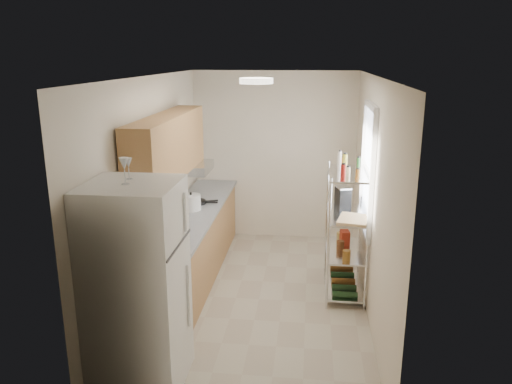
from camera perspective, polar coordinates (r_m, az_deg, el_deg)
room at (r=5.61m, az=0.37°, el=-0.31°), size 2.52×4.42×2.62m
counter_run at (r=6.45m, az=-7.42°, el=-6.26°), size 0.63×3.51×0.90m
upper_cabinets at (r=5.80m, az=-9.99°, el=5.14°), size 0.33×2.20×0.72m
range_hood at (r=6.62m, az=-7.45°, el=2.81°), size 0.50×0.60×0.12m
window at (r=5.90m, az=12.67°, el=2.60°), size 0.06×1.00×1.46m
bakers_rack at (r=5.94m, az=10.36°, el=-1.60°), size 0.45×0.90×1.73m
ceiling_dome at (r=5.11m, az=0.03°, el=12.60°), size 0.34×0.34×0.05m
refrigerator at (r=4.44m, az=-13.39°, el=-10.51°), size 0.75×0.75×1.83m
wine_glass_a at (r=4.24m, az=-14.35°, el=2.60°), size 0.06×0.06×0.18m
wine_glass_b at (r=4.07m, az=-14.80°, el=2.32°), size 0.08×0.08×0.22m
rice_cooker at (r=6.42m, az=-7.44°, el=-1.18°), size 0.25×0.25×0.20m
frying_pan_large at (r=6.71m, az=-6.84°, el=-1.14°), size 0.26×0.26×0.04m
frying_pan_small at (r=6.70m, az=-6.80°, el=-1.14°), size 0.30×0.30×0.05m
cutting_board at (r=5.75m, az=11.08°, el=-3.08°), size 0.40×0.48×0.03m
espresso_machine at (r=6.22m, az=9.89°, el=-0.53°), size 0.20×0.25×0.25m
storage_bag at (r=6.27m, az=10.10°, el=-5.13°), size 0.12×0.16×0.17m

